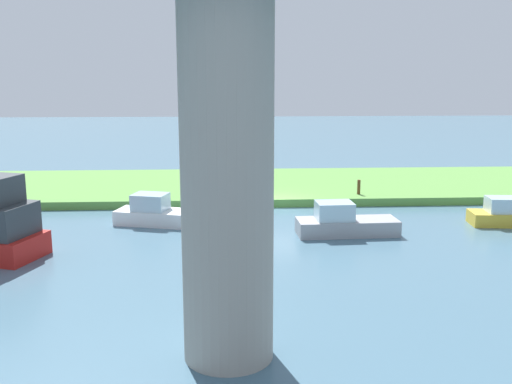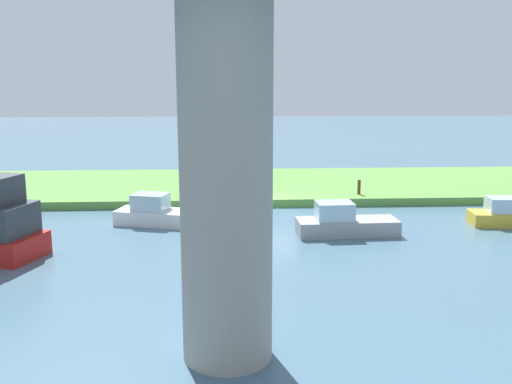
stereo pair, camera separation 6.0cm
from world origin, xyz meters
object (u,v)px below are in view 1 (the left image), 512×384
object	(u,v)px
riverboat_paddlewheel	(510,215)
pontoon_yellow	(159,214)
person_on_bank	(251,182)
mooring_post	(359,187)
bridge_pylon	(227,183)
skiff_small	(344,223)

from	to	relation	value
riverboat_paddlewheel	pontoon_yellow	size ratio (longest dim) A/B	0.88
person_on_bank	pontoon_yellow	xyz separation A→B (m)	(5.25, 5.74, -0.61)
mooring_post	riverboat_paddlewheel	xyz separation A→B (m)	(-6.85, 6.21, -0.42)
bridge_pylon	pontoon_yellow	xyz separation A→B (m)	(3.59, -15.30, -4.48)
riverboat_paddlewheel	mooring_post	bearing A→B (deg)	-42.16
person_on_bank	skiff_small	distance (m)	9.40
person_on_bank	pontoon_yellow	size ratio (longest dim) A/B	0.26
mooring_post	riverboat_paddlewheel	bearing A→B (deg)	137.84
riverboat_paddlewheel	pontoon_yellow	xyz separation A→B (m)	(18.92, -1.19, 0.05)
bridge_pylon	person_on_bank	size ratio (longest dim) A/B	7.30
mooring_post	riverboat_paddlewheel	size ratio (longest dim) A/B	0.20
person_on_bank	riverboat_paddlewheel	size ratio (longest dim) A/B	0.30
mooring_post	skiff_small	xyz separation A→B (m)	(2.51, 7.61, -0.36)
bridge_pylon	mooring_post	world-z (taller)	bridge_pylon
person_on_bank	riverboat_paddlewheel	xyz separation A→B (m)	(-13.68, 6.93, -0.66)
person_on_bank	mooring_post	size ratio (longest dim) A/B	1.51
skiff_small	pontoon_yellow	bearing A→B (deg)	-15.21
mooring_post	pontoon_yellow	xyz separation A→B (m)	(12.07, 5.01, -0.37)
person_on_bank	mooring_post	world-z (taller)	person_on_bank
skiff_small	riverboat_paddlewheel	size ratio (longest dim) A/B	1.10
mooring_post	skiff_small	bearing A→B (deg)	71.73
skiff_small	person_on_bank	bearing A→B (deg)	-62.66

